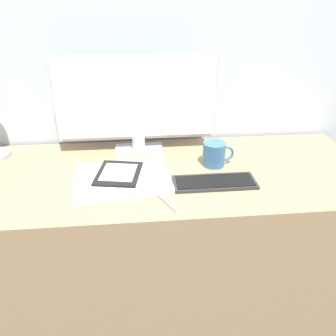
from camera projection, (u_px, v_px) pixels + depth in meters
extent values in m
cube|color=#B2BCC6|center=(158.00, 38.00, 1.35)|extent=(3.60, 0.05, 2.40)
cube|color=#997A56|center=(166.00, 246.00, 1.45)|extent=(1.60, 0.60, 0.76)
cube|color=#B7B7BC|center=(139.00, 149.00, 1.43)|extent=(0.20, 0.11, 0.01)
cylinder|color=#B7B7BC|center=(138.00, 142.00, 1.41)|extent=(0.06, 0.06, 0.06)
cube|color=#B7B7BC|center=(136.00, 99.00, 1.32)|extent=(0.66, 0.01, 0.35)
cube|color=white|center=(136.00, 99.00, 1.32)|extent=(0.63, 0.01, 0.32)
cube|color=#282828|center=(214.00, 182.00, 1.19)|extent=(0.30, 0.11, 0.01)
cube|color=black|center=(215.00, 181.00, 1.18)|extent=(0.28, 0.09, 0.00)
cube|color=silver|center=(122.00, 180.00, 1.20)|extent=(0.37, 0.28, 0.01)
cube|color=silver|center=(122.00, 177.00, 1.20)|extent=(0.37, 0.28, 0.01)
cube|color=black|center=(119.00, 173.00, 1.20)|extent=(0.18, 0.20, 0.01)
cube|color=beige|center=(119.00, 172.00, 1.20)|extent=(0.14, 0.15, 0.00)
cylinder|color=#336089|center=(214.00, 154.00, 1.29)|extent=(0.09, 0.09, 0.10)
torus|color=#336089|center=(226.00, 153.00, 1.30)|extent=(0.06, 0.01, 0.06)
cylinder|color=silver|center=(165.00, 200.00, 1.09)|extent=(0.08, 0.13, 0.01)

